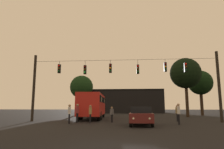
{
  "coord_description": "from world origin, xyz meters",
  "views": [
    {
      "loc": [
        0.65,
        -7.94,
        1.49
      ],
      "look_at": [
        -1.49,
        17.25,
        5.5
      ],
      "focal_mm": 32.72,
      "sensor_mm": 36.0,
      "label": 1
    }
  ],
  "objects": [
    {
      "name": "city_bus",
      "position": [
        -3.99,
        18.03,
        1.87
      ],
      "size": [
        3.23,
        11.14,
        3.0
      ],
      "color": "#B21E19",
      "rests_on": "ground"
    },
    {
      "name": "pedestrian_far_side",
      "position": [
        -4.75,
        10.32,
        0.97
      ],
      "size": [
        0.31,
        0.4,
        1.71
      ],
      "color": "black",
      "rests_on": "ground"
    },
    {
      "name": "tree_left_silhouette",
      "position": [
        13.22,
        29.2,
        5.68
      ],
      "size": [
        4.28,
        4.28,
        7.87
      ],
      "color": "#2D2116",
      "rests_on": "ground"
    },
    {
      "name": "tree_right_far",
      "position": [
        -10.73,
        39.91,
        6.16
      ],
      "size": [
        5.48,
        5.48,
        8.92
      ],
      "color": "black",
      "rests_on": "ground"
    },
    {
      "name": "pedestrian_crossing_right",
      "position": [
        -1.07,
        12.07,
        0.84
      ],
      "size": [
        0.34,
        0.41,
        1.51
      ],
      "color": "black",
      "rests_on": "ground"
    },
    {
      "name": "corner_building",
      "position": [
        -0.19,
        47.13,
        2.86
      ],
      "size": [
        18.02,
        12.78,
        5.72
      ],
      "color": "black",
      "rests_on": "ground"
    },
    {
      "name": "pedestrian_crossing_center",
      "position": [
        4.84,
        10.25,
        1.01
      ],
      "size": [
        0.32,
        0.41,
        1.77
      ],
      "color": "black",
      "rests_on": "ground"
    },
    {
      "name": "car_near_right",
      "position": [
        1.57,
        9.21,
        0.8
      ],
      "size": [
        1.97,
        4.39,
        1.52
      ],
      "color": "#511919",
      "rests_on": "ground"
    },
    {
      "name": "ground_plane",
      "position": [
        0.0,
        24.5,
        0.0
      ],
      "size": [
        168.0,
        168.0,
        0.0
      ],
      "primitive_type": "plane",
      "color": "black",
      "rests_on": "ground"
    },
    {
      "name": "overhead_signal_span",
      "position": [
        0.01,
        13.02,
        4.24
      ],
      "size": [
        19.35,
        0.44,
        7.07
      ],
      "color": "black",
      "rests_on": "ground"
    },
    {
      "name": "tree_behind_building",
      "position": [
        9.13,
        23.23,
        6.47
      ],
      "size": [
        4.59,
        4.59,
        8.8
      ],
      "color": "#2D2116",
      "rests_on": "ground"
    },
    {
      "name": "pedestrian_crossing_left",
      "position": [
        5.54,
        13.89,
        0.93
      ],
      "size": [
        0.26,
        0.37,
        1.65
      ],
      "color": "black",
      "rests_on": "ground"
    },
    {
      "name": "pedestrian_near_bus",
      "position": [
        -4.34,
        11.53,
        1.02
      ],
      "size": [
        0.3,
        0.4,
        1.78
      ],
      "color": "black",
      "rests_on": "ground"
    },
    {
      "name": "pedestrian_trailing",
      "position": [
        -2.96,
        10.94,
        0.93
      ],
      "size": [
        0.27,
        0.38,
        1.65
      ],
      "color": "black",
      "rests_on": "ground"
    }
  ]
}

